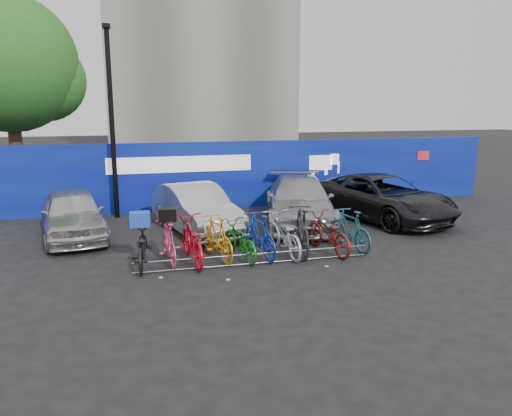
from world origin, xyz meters
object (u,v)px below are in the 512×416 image
object	(u,v)px
bike_0	(141,247)
bike_4	(240,240)
car_3	(382,197)
lamppost	(112,118)
bike_8	(328,233)
tree	(15,67)
car_0	(73,214)
bike_6	(284,235)
bike_5	(260,235)
bike_3	(217,237)
bike_rack	(255,259)
car_2	(299,201)
bike_2	(192,241)
car_1	(196,209)
bike_1	(169,242)
bike_7	(302,230)
bike_9	(350,229)

from	to	relation	value
bike_0	bike_4	bearing A→B (deg)	-175.16
car_3	lamppost	bearing A→B (deg)	147.26
bike_8	tree	bearing A→B (deg)	-58.79
car_0	bike_6	world-z (taller)	car_0
bike_5	bike_3	bearing A→B (deg)	-12.81
bike_rack	car_2	xyz separation A→B (m)	(2.39, 3.69, 0.56)
car_0	bike_5	size ratio (longest dim) A/B	2.19
bike_2	bike_4	world-z (taller)	bike_2
car_1	bike_1	size ratio (longest dim) A/B	2.43
bike_6	bike_7	bearing A→B (deg)	174.81
bike_rack	tree	bearing A→B (deg)	122.45
car_0	bike_4	world-z (taller)	car_0
bike_2	bike_9	bearing A→B (deg)	176.42
bike_4	bike_3	bearing A→B (deg)	-23.42
bike_7	bike_9	distance (m)	1.33
bike_4	car_2	bearing A→B (deg)	-141.64
bike_6	bike_9	bearing A→B (deg)	175.09
car_1	bike_9	size ratio (longest dim) A/B	2.37
bike_0	bike_8	size ratio (longest dim) A/B	0.96
bike_6	bike_7	size ratio (longest dim) A/B	0.99
bike_6	car_0	bearing A→B (deg)	-35.63
car_2	car_3	size ratio (longest dim) A/B	0.96
car_0	bike_2	distance (m)	4.27
tree	bike_5	size ratio (longest dim) A/B	4.22
car_1	bike_1	bearing A→B (deg)	-123.89
car_2	bike_9	distance (m)	3.04
lamppost	bike_8	distance (m)	8.06
car_0	bike_6	distance (m)	6.06
car_1	bike_8	size ratio (longest dim) A/B	2.18
bike_1	bike_4	size ratio (longest dim) A/B	0.97
car_1	bike_7	bearing A→B (deg)	-64.77
bike_0	bike_4	xyz separation A→B (m)	(2.33, 0.03, -0.02)
car_3	car_1	bearing A→B (deg)	164.29
bike_3	bike_8	size ratio (longest dim) A/B	0.94
bike_4	bike_6	world-z (taller)	bike_6
bike_0	bike_6	size ratio (longest dim) A/B	0.94
bike_5	bike_6	bearing A→B (deg)	175.00
bike_3	bike_8	distance (m)	2.82
bike_7	bike_9	size ratio (longest dim) A/B	1.13
bike_rack	bike_7	bearing A→B (deg)	25.22
car_0	bike_9	size ratio (longest dim) A/B	2.29
tree	bike_9	distance (m)	14.50
bike_rack	car_2	size ratio (longest dim) A/B	1.13
car_0	bike_4	bearing A→B (deg)	-46.26
bike_rack	bike_2	size ratio (longest dim) A/B	2.72
bike_rack	bike_8	size ratio (longest dim) A/B	2.90
tree	bike_4	xyz separation A→B (m)	(6.54, -10.08, -4.60)
bike_rack	car_1	bearing A→B (deg)	104.53
bike_1	bike_9	distance (m)	4.65
bike_1	car_2	bearing A→B (deg)	-150.10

